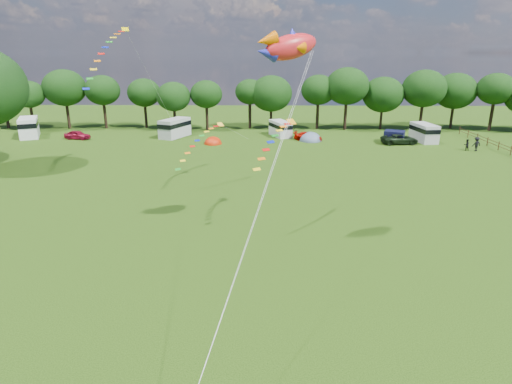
{
  "coord_description": "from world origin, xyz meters",
  "views": [
    {
      "loc": [
        0.47,
        -17.93,
        12.45
      ],
      "look_at": [
        0.0,
        8.0,
        4.0
      ],
      "focal_mm": 30.0,
      "sensor_mm": 36.0,
      "label": 1
    }
  ],
  "objects_px": {
    "campervan_c": "(280,128)",
    "tent_orange": "(213,144)",
    "campervan_a": "(29,127)",
    "walker_b": "(476,144)",
    "car_a": "(77,135)",
    "car_d": "(400,139)",
    "car_c": "(308,136)",
    "walker_a": "(466,145)",
    "campervan_d": "(424,132)",
    "fish_kite": "(286,47)",
    "tent_greyblue": "(310,141)",
    "campervan_b": "(175,127)"
  },
  "relations": [
    {
      "from": "campervan_c",
      "to": "tent_orange",
      "type": "xyz_separation_m",
      "value": [
        -9.9,
        -6.05,
        -1.26
      ]
    },
    {
      "from": "campervan_a",
      "to": "tent_orange",
      "type": "relative_size",
      "value": 2.3
    },
    {
      "from": "campervan_c",
      "to": "walker_b",
      "type": "distance_m",
      "value": 27.6
    },
    {
      "from": "car_a",
      "to": "campervan_c",
      "type": "distance_m",
      "value": 30.95
    },
    {
      "from": "car_d",
      "to": "car_c",
      "type": "bearing_deg",
      "value": 74.98
    },
    {
      "from": "car_c",
      "to": "tent_orange",
      "type": "xyz_separation_m",
      "value": [
        -13.93,
        -2.72,
        -0.59
      ]
    },
    {
      "from": "campervan_a",
      "to": "walker_a",
      "type": "bearing_deg",
      "value": -122.12
    },
    {
      "from": "car_c",
      "to": "walker_a",
      "type": "relative_size",
      "value": 2.67
    },
    {
      "from": "car_a",
      "to": "campervan_d",
      "type": "bearing_deg",
      "value": -79.71
    },
    {
      "from": "car_d",
      "to": "walker_b",
      "type": "distance_m",
      "value": 9.85
    },
    {
      "from": "fish_kite",
      "to": "campervan_c",
      "type": "bearing_deg",
      "value": 63.03
    },
    {
      "from": "tent_orange",
      "to": "fish_kite",
      "type": "xyz_separation_m",
      "value": [
        8.61,
        -33.8,
        12.78
      ]
    },
    {
      "from": "tent_greyblue",
      "to": "fish_kite",
      "type": "height_order",
      "value": "fish_kite"
    },
    {
      "from": "campervan_c",
      "to": "walker_a",
      "type": "xyz_separation_m",
      "value": [
        24.52,
        -9.87,
        -0.52
      ]
    },
    {
      "from": "campervan_a",
      "to": "tent_orange",
      "type": "xyz_separation_m",
      "value": [
        29.07,
        -4.8,
        -1.57
      ]
    },
    {
      "from": "campervan_c",
      "to": "walker_b",
      "type": "height_order",
      "value": "campervan_c"
    },
    {
      "from": "car_d",
      "to": "campervan_d",
      "type": "bearing_deg",
      "value": -67.97
    },
    {
      "from": "campervan_a",
      "to": "campervan_d",
      "type": "distance_m",
      "value": 60.01
    },
    {
      "from": "campervan_a",
      "to": "tent_orange",
      "type": "height_order",
      "value": "campervan_a"
    },
    {
      "from": "car_c",
      "to": "campervan_a",
      "type": "relative_size",
      "value": 0.62
    },
    {
      "from": "tent_greyblue",
      "to": "campervan_a",
      "type": "bearing_deg",
      "value": 177.05
    },
    {
      "from": "car_c",
      "to": "campervan_c",
      "type": "relative_size",
      "value": 0.77
    },
    {
      "from": "car_c",
      "to": "fish_kite",
      "type": "bearing_deg",
      "value": -166.57
    },
    {
      "from": "campervan_a",
      "to": "walker_b",
      "type": "xyz_separation_m",
      "value": [
        64.63,
        -8.92,
        -0.64
      ]
    },
    {
      "from": "walker_a",
      "to": "car_c",
      "type": "bearing_deg",
      "value": -23.23
    },
    {
      "from": "walker_b",
      "to": "campervan_d",
      "type": "bearing_deg",
      "value": -70.51
    },
    {
      "from": "car_c",
      "to": "campervan_c",
      "type": "height_order",
      "value": "campervan_c"
    },
    {
      "from": "campervan_c",
      "to": "campervan_d",
      "type": "bearing_deg",
      "value": -120.61
    },
    {
      "from": "campervan_c",
      "to": "tent_orange",
      "type": "relative_size",
      "value": 1.86
    },
    {
      "from": "car_d",
      "to": "fish_kite",
      "type": "bearing_deg",
      "value": 147.51
    },
    {
      "from": "car_c",
      "to": "fish_kite",
      "type": "height_order",
      "value": "fish_kite"
    },
    {
      "from": "campervan_c",
      "to": "car_c",
      "type": "bearing_deg",
      "value": -150.35
    },
    {
      "from": "campervan_c",
      "to": "campervan_d",
      "type": "relative_size",
      "value": 0.96
    },
    {
      "from": "walker_b",
      "to": "tent_orange",
      "type": "bearing_deg",
      "value": -22.8
    },
    {
      "from": "tent_orange",
      "to": "walker_a",
      "type": "xyz_separation_m",
      "value": [
        34.42,
        -3.81,
        0.74
      ]
    },
    {
      "from": "fish_kite",
      "to": "walker_b",
      "type": "relative_size",
      "value": 2.21
    },
    {
      "from": "car_c",
      "to": "walker_b",
      "type": "distance_m",
      "value": 22.69
    },
    {
      "from": "campervan_c",
      "to": "campervan_d",
      "type": "xyz_separation_m",
      "value": [
        20.99,
        -3.67,
        0.11
      ]
    },
    {
      "from": "car_a",
      "to": "walker_a",
      "type": "relative_size",
      "value": 2.6
    },
    {
      "from": "campervan_c",
      "to": "campervan_d",
      "type": "distance_m",
      "value": 21.31
    },
    {
      "from": "campervan_d",
      "to": "fish_kite",
      "type": "height_order",
      "value": "fish_kite"
    },
    {
      "from": "tent_greyblue",
      "to": "walker_b",
      "type": "height_order",
      "value": "walker_b"
    },
    {
      "from": "campervan_b",
      "to": "car_c",
      "type": "bearing_deg",
      "value": -74.28
    },
    {
      "from": "car_a",
      "to": "car_d",
      "type": "height_order",
      "value": "car_d"
    },
    {
      "from": "walker_b",
      "to": "campervan_a",
      "type": "bearing_deg",
      "value": -24.05
    },
    {
      "from": "walker_b",
      "to": "campervan_b",
      "type": "bearing_deg",
      "value": -28.61
    },
    {
      "from": "campervan_a",
      "to": "campervan_b",
      "type": "distance_m",
      "value": 22.61
    },
    {
      "from": "walker_a",
      "to": "tent_orange",
      "type": "bearing_deg",
      "value": -11.88
    },
    {
      "from": "campervan_c",
      "to": "fish_kite",
      "type": "relative_size",
      "value": 1.26
    },
    {
      "from": "car_c",
      "to": "car_d",
      "type": "bearing_deg",
      "value": -78.85
    }
  ]
}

